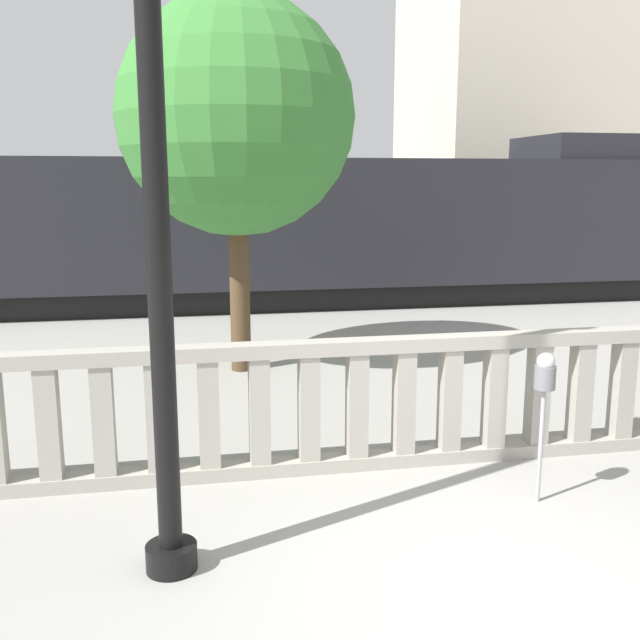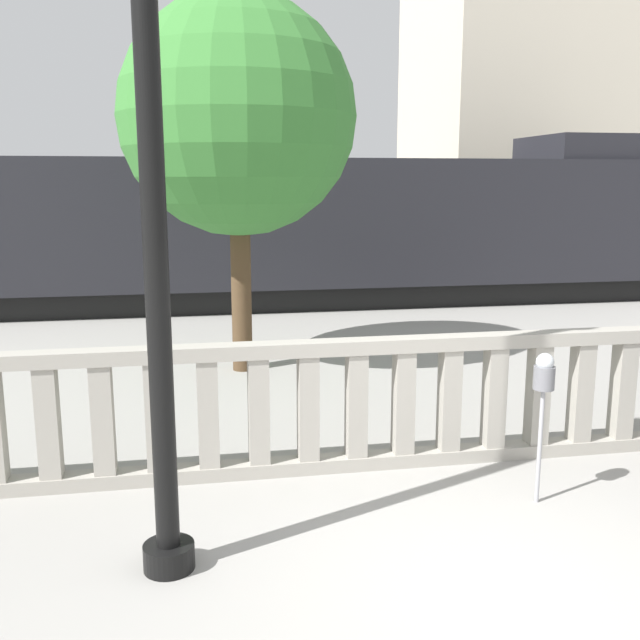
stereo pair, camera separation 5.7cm
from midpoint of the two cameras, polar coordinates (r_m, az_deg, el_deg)
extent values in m
plane|color=gray|center=(5.63, 14.12, -20.46)|extent=(160.00, 160.00, 0.00)
cube|color=#9E998E|center=(7.62, 6.40, -10.90)|extent=(13.52, 0.24, 0.14)
cube|color=#9E998E|center=(7.25, 6.61, -1.94)|extent=(13.52, 0.24, 0.14)
cube|color=#9E998E|center=(7.22, -21.10, -7.70)|extent=(0.20, 0.20, 1.08)
cube|color=#9E998E|center=(7.15, -17.15, -7.64)|extent=(0.20, 0.20, 1.08)
cube|color=#9E998E|center=(7.11, -13.15, -7.54)|extent=(0.20, 0.20, 1.08)
cube|color=#9E998E|center=(7.10, -9.11, -7.40)|extent=(0.20, 0.20, 1.08)
cube|color=#9E998E|center=(7.13, -5.09, -7.23)|extent=(0.20, 0.20, 1.08)
cube|color=#9E998E|center=(7.19, -1.13, -7.02)|extent=(0.20, 0.20, 1.08)
cube|color=#9E998E|center=(7.29, 2.75, -6.79)|extent=(0.20, 0.20, 1.08)
cube|color=#9E998E|center=(7.41, 6.50, -6.53)|extent=(0.20, 0.20, 1.08)
cube|color=#9E998E|center=(7.57, 10.11, -6.26)|extent=(0.20, 0.20, 1.08)
cube|color=#9E998E|center=(7.76, 13.56, -5.97)|extent=(0.20, 0.20, 1.08)
cube|color=#9E998E|center=(7.97, 16.83, -5.69)|extent=(0.20, 0.20, 1.08)
cube|color=#9E998E|center=(8.21, 19.92, -5.39)|extent=(0.20, 0.20, 1.08)
cube|color=#9E998E|center=(8.47, 22.82, -5.11)|extent=(0.20, 0.20, 1.08)
cylinder|color=black|center=(5.83, -12.08, -18.04)|extent=(0.39, 0.39, 0.20)
cylinder|color=black|center=(5.11, -13.51, 13.82)|extent=(0.18, 0.18, 5.97)
cylinder|color=#99999E|center=(6.88, 17.00, -9.60)|extent=(0.04, 0.04, 1.08)
cylinder|color=slate|center=(6.69, 17.32, -4.40)|extent=(0.19, 0.19, 0.21)
sphere|color=#B2B7BC|center=(6.65, 17.39, -3.19)|extent=(0.16, 0.16, 0.16)
cube|color=black|center=(17.25, -20.38, 1.59)|extent=(28.33, 2.40, 0.55)
cube|color=black|center=(17.07, -20.76, 7.22)|extent=(28.91, 3.00, 2.85)
cube|color=black|center=(19.58, 20.61, 12.70)|extent=(3.00, 2.70, 0.60)
cube|color=black|center=(33.05, -11.87, 6.28)|extent=(28.27, 2.35, 0.55)
cube|color=black|center=(32.96, -11.99, 9.29)|extent=(28.84, 2.93, 2.92)
cube|color=black|center=(35.18, 9.95, 12.33)|extent=(3.00, 2.64, 0.60)
cube|color=beige|center=(27.21, 18.13, 20.82)|extent=(9.27, 6.41, 15.51)
cylinder|color=#4C3823|center=(11.02, -6.58, 2.40)|extent=(0.31, 0.31, 2.53)
sphere|color=#387A33|center=(10.93, -6.89, 15.87)|extent=(3.50, 3.50, 3.50)
camera|label=1|loc=(0.03, -90.20, -0.04)|focal=40.00mm
camera|label=2|loc=(0.03, 89.80, 0.04)|focal=40.00mm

